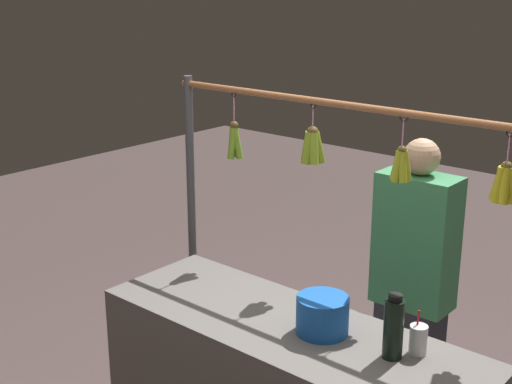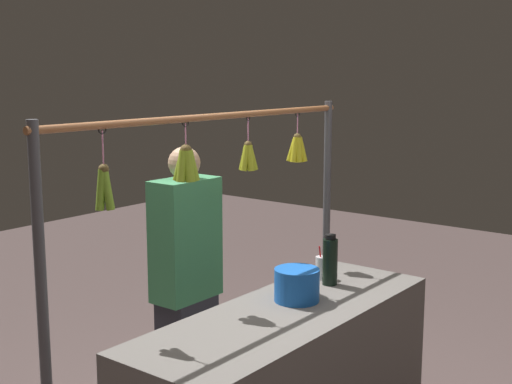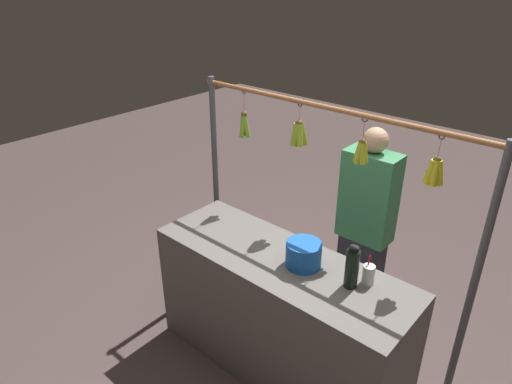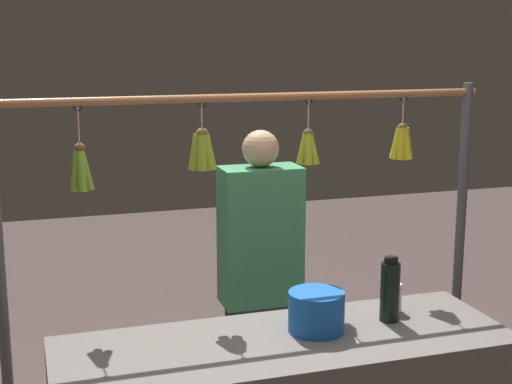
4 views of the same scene
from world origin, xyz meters
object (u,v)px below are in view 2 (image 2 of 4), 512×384
Objects in this scene: blue_bucket at (297,285)px; drink_cup at (322,268)px; water_bottle at (330,261)px; vendor_person at (187,292)px.

drink_cup reaches higher than blue_bucket.
water_bottle is 1.49× the size of drink_cup.
water_bottle is 0.32m from blue_bucket.
blue_bucket is at bearing 88.87° from vendor_person.
water_bottle reaches higher than drink_cup.
water_bottle is 0.82m from vendor_person.
drink_cup is at bearing -165.24° from blue_bucket.
blue_bucket is 0.40m from drink_cup.
blue_bucket is (0.32, 0.01, -0.05)m from water_bottle.
water_bottle is 1.22× the size of blue_bucket.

